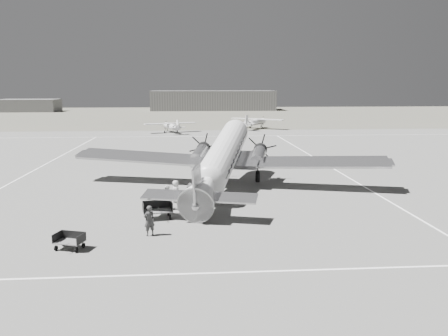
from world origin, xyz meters
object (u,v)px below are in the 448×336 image
(baggage_cart_near, at_px, (158,210))
(ramp_agent, at_px, (168,197))
(light_plane_right, at_px, (256,123))
(shed_secondary, at_px, (30,105))
(dc3_airliner, at_px, (222,159))
(light_plane_left, at_px, (171,127))
(hangar_main, at_px, (213,100))
(baggage_cart_far, at_px, (69,241))
(passenger, at_px, (176,191))
(ground_crew, at_px, (149,221))

(baggage_cart_near, xyz_separation_m, ramp_agent, (0.53, 2.09, 0.29))
(light_plane_right, bearing_deg, shed_secondary, 168.64)
(dc3_airliner, distance_m, light_plane_left, 44.85)
(hangar_main, distance_m, baggage_cart_near, 125.97)
(baggage_cart_far, distance_m, ramp_agent, 8.45)
(shed_secondary, height_order, dc3_airliner, dc3_airliner)
(light_plane_left, bearing_deg, passenger, -107.00)
(passenger, bearing_deg, ground_crew, 162.84)
(ground_crew, distance_m, ramp_agent, 5.28)
(light_plane_left, height_order, light_plane_right, light_plane_right)
(light_plane_left, bearing_deg, shed_secondary, 105.44)
(hangar_main, relative_size, baggage_cart_far, 27.84)
(hangar_main, bearing_deg, passenger, -94.00)
(light_plane_left, xyz_separation_m, light_plane_right, (16.17, 5.99, 0.15))
(hangar_main, xyz_separation_m, passenger, (-8.50, -121.66, -2.49))
(dc3_airliner, xyz_separation_m, passenger, (-3.59, -3.42, -1.73))
(shed_secondary, distance_m, light_plane_right, 90.52)
(shed_secondary, relative_size, light_plane_left, 1.89)
(baggage_cart_near, bearing_deg, ramp_agent, 64.93)
(hangar_main, distance_m, baggage_cart_far, 131.27)
(hangar_main, height_order, ground_crew, hangar_main)
(ramp_agent, bearing_deg, baggage_cart_near, 153.69)
(dc3_airliner, distance_m, baggage_cart_near, 8.89)
(light_plane_left, distance_m, passenger, 47.89)
(ramp_agent, bearing_deg, ground_crew, 159.96)
(hangar_main, bearing_deg, baggage_cart_far, -95.96)
(shed_secondary, distance_m, baggage_cart_far, 133.83)
(hangar_main, bearing_deg, light_plane_right, -85.65)
(light_plane_right, xyz_separation_m, ground_crew, (-14.87, -60.88, -0.26))
(baggage_cart_near, bearing_deg, light_plane_left, 80.95)
(dc3_airliner, relative_size, light_plane_right, 2.44)
(hangar_main, bearing_deg, ramp_agent, -94.15)
(dc3_airliner, relative_size, passenger, 16.53)
(baggage_cart_far, distance_m, passenger, 10.25)
(shed_secondary, bearing_deg, ground_crew, -67.88)
(light_plane_right, height_order, baggage_cart_near, light_plane_right)
(light_plane_left, distance_m, light_plane_right, 17.24)
(shed_secondary, relative_size, ramp_agent, 10.78)
(baggage_cart_near, relative_size, baggage_cart_far, 1.28)
(shed_secondary, bearing_deg, baggage_cart_far, -69.72)
(ramp_agent, distance_m, passenger, 1.90)
(light_plane_right, height_order, baggage_cart_far, light_plane_right)
(hangar_main, distance_m, ground_crew, 129.11)
(dc3_airliner, distance_m, ground_crew, 11.65)
(light_plane_right, bearing_deg, light_plane_left, -127.05)
(baggage_cart_near, distance_m, ramp_agent, 2.18)
(dc3_airliner, bearing_deg, light_plane_left, 112.18)
(dc3_airliner, height_order, ramp_agent, dc3_airliner)
(light_plane_left, relative_size, ground_crew, 5.47)
(light_plane_left, distance_m, ramp_agent, 49.71)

